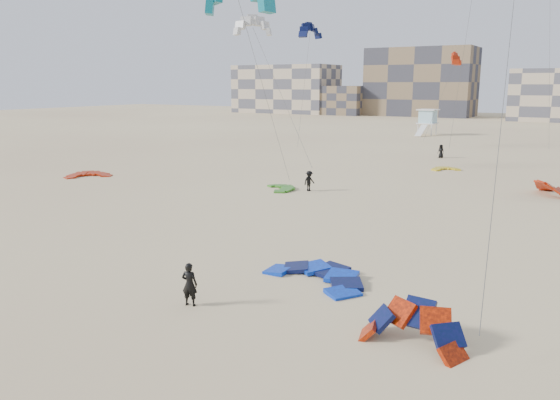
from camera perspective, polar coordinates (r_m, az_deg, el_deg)
The scene contains 17 objects.
ground at distance 22.81m, azimuth -10.64°, elevation -10.37°, with size 320.00×320.00×0.00m, color beige.
kite_ground_blue at distance 24.82m, azimuth 3.84°, elevation -8.30°, with size 4.53×4.72×0.68m, color #0342E1, non-canonical shape.
kite_ground_orange at distance 19.56m, azimuth 13.58°, elevation -14.47°, with size 3.48×2.80×2.18m, color #ED2D04, non-canonical shape.
kite_ground_red at distance 54.89m, azimuth -19.39°, elevation 2.34°, with size 3.77×3.97×0.64m, color #AE210E, non-canonical shape.
kite_ground_green at distance 45.43m, azimuth 0.05°, elevation 1.12°, with size 3.04×3.22×0.42m, color #34821D, non-canonical shape.
kite_ground_red_far at distance 48.36m, azimuth 26.66°, elevation 0.49°, with size 3.72×3.52×1.75m, color #AE210E, non-canonical shape.
kite_ground_yellow at distance 58.17m, azimuth 16.91°, elevation 3.02°, with size 2.63×2.77×0.41m, color yellow, non-canonical shape.
kitesurfer_main at distance 22.04m, azimuth -9.43°, elevation -8.68°, with size 0.64×0.42×1.77m, color black.
kitesurfer_c at distance 44.68m, azimuth 3.07°, elevation 2.00°, with size 1.08×0.62×1.66m, color black.
kitesurfer_e at distance 67.49m, azimuth 16.47°, elevation 4.91°, with size 0.78×0.51×1.59m, color black.
kite_fly_grey at distance 54.72m, azimuth -2.85°, elevation 17.56°, with size 9.67×4.91×14.11m.
kite_fly_navy at distance 73.56m, azimuth 3.17°, elevation 17.11°, with size 4.35×8.09×15.52m.
kite_fly_red at distance 81.48m, azimuth 17.92°, elevation 13.76°, with size 4.42×6.63×12.10m.
lifeguard_tower_far at distance 97.32m, azimuth 15.16°, elevation 7.85°, with size 3.32×6.09×4.37m.
condo_west_a at distance 168.25m, azimuth 0.63°, elevation 11.51°, with size 30.00×15.00×14.00m, color #C3AE8F.
condo_west_b at distance 156.08m, azimuth 14.51°, elevation 11.83°, with size 28.00×14.00×18.00m, color #786248.
condo_fill_left at distance 157.43m, azimuth 6.68°, elevation 10.30°, with size 12.00×10.00×8.00m, color #786248.
Camera 1 is at (14.11, -15.71, 8.63)m, focal length 35.00 mm.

